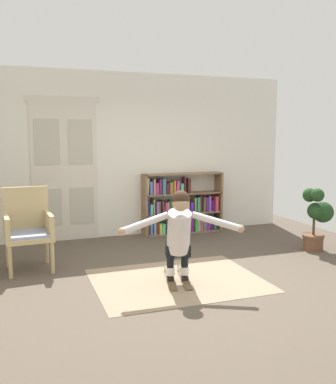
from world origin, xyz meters
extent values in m
plane|color=brown|center=(0.00, 0.00, 0.00)|extent=(7.20, 7.20, 0.00)
cube|color=silver|center=(0.00, 2.60, 1.45)|extent=(6.00, 0.10, 2.90)
cube|color=beige|center=(-1.45, 2.54, 1.18)|extent=(0.55, 0.04, 2.35)
cube|color=#BAB6A4|center=(-1.45, 2.52, 1.69)|extent=(0.41, 0.01, 0.76)
cube|color=#BAB6A4|center=(-1.45, 2.52, 0.59)|extent=(0.41, 0.01, 0.64)
cube|color=beige|center=(-0.90, 2.54, 1.18)|extent=(0.55, 0.04, 2.35)
cube|color=#BAB6A4|center=(-0.90, 2.52, 1.69)|extent=(0.41, 0.01, 0.76)
cube|color=#BAB6A4|center=(-0.90, 2.52, 0.59)|extent=(0.41, 0.01, 0.64)
cube|color=beige|center=(-1.17, 2.54, 2.40)|extent=(1.22, 0.04, 0.10)
cube|color=gray|center=(-0.11, -0.05, 0.00)|extent=(2.06, 1.61, 0.01)
cube|color=#826347|center=(0.19, 2.39, 0.56)|extent=(0.04, 0.30, 1.11)
cube|color=#826347|center=(1.66, 2.39, 0.56)|extent=(0.04, 0.30, 1.11)
cube|color=#826347|center=(0.93, 2.39, 0.01)|extent=(1.48, 0.30, 0.02)
cube|color=#826347|center=(0.93, 2.39, 0.37)|extent=(1.48, 0.30, 0.02)
cube|color=#826347|center=(0.93, 2.39, 0.74)|extent=(1.48, 0.30, 0.02)
cube|color=#826347|center=(0.93, 2.39, 1.10)|extent=(1.48, 0.30, 0.02)
cube|color=brown|center=(0.23, 2.38, 0.15)|extent=(0.05, 0.21, 0.25)
cube|color=#5E82D3|center=(0.30, 2.41, 0.12)|extent=(0.05, 0.18, 0.20)
cube|color=#7197B6|center=(0.36, 2.37, 0.15)|extent=(0.05, 0.16, 0.27)
cube|color=maroon|center=(0.40, 2.39, 0.17)|extent=(0.04, 0.22, 0.29)
cube|color=#BCC44A|center=(0.46, 2.38, 0.12)|extent=(0.05, 0.22, 0.19)
cube|color=#52D387|center=(0.52, 2.38, 0.11)|extent=(0.06, 0.22, 0.19)
cube|color=#42546D|center=(0.59, 2.37, 0.11)|extent=(0.03, 0.24, 0.19)
cube|color=#9D915E|center=(0.62, 2.40, 0.14)|extent=(0.03, 0.18, 0.24)
cube|color=slate|center=(0.68, 2.38, 0.11)|extent=(0.05, 0.23, 0.18)
cube|color=olive|center=(0.75, 2.38, 0.14)|extent=(0.07, 0.14, 0.24)
cube|color=#BC3663|center=(0.82, 2.37, 0.12)|extent=(0.03, 0.19, 0.20)
cube|color=#45508C|center=(0.85, 2.40, 0.13)|extent=(0.03, 0.16, 0.22)
cube|color=#5CB431|center=(0.90, 2.40, 0.11)|extent=(0.03, 0.18, 0.19)
cube|color=#3E4984|center=(0.96, 2.38, 0.16)|extent=(0.05, 0.20, 0.29)
cube|color=#4A3466|center=(1.02, 2.38, 0.16)|extent=(0.05, 0.23, 0.28)
cube|color=#7B1B91|center=(1.09, 2.39, 0.15)|extent=(0.05, 0.20, 0.27)
cube|color=green|center=(1.16, 2.38, 0.13)|extent=(0.06, 0.23, 0.22)
cube|color=pink|center=(1.23, 2.39, 0.15)|extent=(0.07, 0.19, 0.26)
cube|color=tan|center=(1.28, 2.38, 0.15)|extent=(0.03, 0.18, 0.27)
cube|color=#8E4E84|center=(1.34, 2.40, 0.12)|extent=(0.05, 0.23, 0.21)
cube|color=slate|center=(1.39, 2.40, 0.11)|extent=(0.03, 0.20, 0.19)
cube|color=#923694|center=(1.44, 2.39, 0.13)|extent=(0.05, 0.21, 0.21)
cube|color=#421D5C|center=(1.50, 2.40, 0.15)|extent=(0.05, 0.20, 0.27)
cube|color=#26715F|center=(1.56, 2.40, 0.14)|extent=(0.05, 0.23, 0.23)
cube|color=navy|center=(0.23, 2.39, 0.52)|extent=(0.05, 0.22, 0.27)
cube|color=#50D4C3|center=(0.30, 2.39, 0.48)|extent=(0.06, 0.16, 0.19)
cube|color=#998B4B|center=(0.35, 2.38, 0.53)|extent=(0.03, 0.16, 0.28)
cube|color=#7563AE|center=(0.41, 2.39, 0.50)|extent=(0.04, 0.22, 0.23)
cube|color=brown|center=(0.46, 2.40, 0.50)|extent=(0.04, 0.17, 0.23)
cube|color=brown|center=(0.52, 2.39, 0.50)|extent=(0.04, 0.23, 0.24)
cube|color=#C83485|center=(0.56, 2.37, 0.49)|extent=(0.04, 0.21, 0.21)
cube|color=tan|center=(0.61, 2.38, 0.49)|extent=(0.04, 0.20, 0.21)
cube|color=#335433|center=(0.68, 2.39, 0.51)|extent=(0.06, 0.16, 0.24)
cube|color=#423788|center=(0.75, 2.40, 0.49)|extent=(0.04, 0.23, 0.20)
cube|color=#2F4CB2|center=(0.81, 2.38, 0.50)|extent=(0.04, 0.22, 0.24)
cube|color=#0D4D21|center=(0.88, 2.38, 0.48)|extent=(0.04, 0.15, 0.20)
cube|color=#54BB96|center=(0.93, 2.40, 0.50)|extent=(0.05, 0.19, 0.23)
cube|color=tan|center=(1.00, 2.38, 0.53)|extent=(0.06, 0.20, 0.29)
cube|color=#4F25D4|center=(1.08, 2.39, 0.48)|extent=(0.06, 0.22, 0.18)
cube|color=olive|center=(1.15, 2.38, 0.52)|extent=(0.03, 0.19, 0.27)
cube|color=#2D9F72|center=(1.22, 2.41, 0.52)|extent=(0.05, 0.23, 0.28)
cube|color=maroon|center=(1.27, 2.41, 0.53)|extent=(0.03, 0.18, 0.29)
cube|color=brown|center=(1.34, 2.39, 0.52)|extent=(0.05, 0.19, 0.27)
cube|color=#592294|center=(1.39, 2.38, 0.52)|extent=(0.05, 0.19, 0.27)
cube|color=#8664B2|center=(1.45, 2.37, 0.53)|extent=(0.04, 0.17, 0.29)
cube|color=#4B187D|center=(1.51, 2.39, 0.48)|extent=(0.05, 0.19, 0.20)
cube|color=#D64152|center=(1.58, 2.38, 0.52)|extent=(0.05, 0.23, 0.28)
cube|color=#BFD47C|center=(0.23, 2.40, 0.90)|extent=(0.05, 0.23, 0.30)
cube|color=#5864C2|center=(0.30, 2.38, 0.87)|extent=(0.05, 0.16, 0.24)
cube|color=tan|center=(0.36, 2.40, 0.89)|extent=(0.03, 0.21, 0.28)
cube|color=#AB326E|center=(0.41, 2.40, 0.85)|extent=(0.06, 0.22, 0.21)
cube|color=#8D3967|center=(0.48, 2.41, 0.88)|extent=(0.04, 0.16, 0.27)
cube|color=teal|center=(0.53, 2.39, 0.89)|extent=(0.06, 0.24, 0.28)
cube|color=maroon|center=(0.61, 2.40, 0.85)|extent=(0.05, 0.19, 0.20)
cube|color=olive|center=(0.67, 2.39, 0.85)|extent=(0.06, 0.22, 0.21)
cube|color=orange|center=(0.75, 2.39, 0.87)|extent=(0.04, 0.17, 0.24)
cube|color=#BC409D|center=(0.81, 2.37, 0.86)|extent=(0.07, 0.14, 0.23)
cube|color=#4CB261|center=(0.89, 2.40, 0.84)|extent=(0.06, 0.23, 0.18)
cube|color=#592135|center=(0.96, 2.39, 0.90)|extent=(0.04, 0.15, 0.30)
cube|color=#4C2116|center=(1.02, 2.40, 0.88)|extent=(0.05, 0.23, 0.26)
cylinder|color=tan|center=(-2.07, 0.73, 0.21)|extent=(0.05, 0.05, 0.42)
cylinder|color=tan|center=(-1.55, 0.76, 0.21)|extent=(0.05, 0.05, 0.42)
cylinder|color=tan|center=(-2.10, 1.25, 0.21)|extent=(0.05, 0.05, 0.42)
cylinder|color=tan|center=(-1.58, 1.28, 0.21)|extent=(0.05, 0.05, 0.42)
cube|color=tan|center=(-1.82, 1.00, 0.45)|extent=(0.64, 0.64, 0.06)
cube|color=#939FC4|center=(-1.82, 1.00, 0.50)|extent=(0.58, 0.58, 0.04)
cube|color=tan|center=(-1.84, 1.27, 0.80)|extent=(0.60, 0.10, 0.60)
cube|color=tan|center=(-2.09, 0.99, 0.62)|extent=(0.10, 0.56, 0.28)
cube|color=tan|center=(-1.55, 1.02, 0.62)|extent=(0.10, 0.56, 0.28)
cylinder|color=brown|center=(2.42, 0.57, 0.12)|extent=(0.31, 0.31, 0.24)
cylinder|color=brown|center=(2.42, 0.57, 0.22)|extent=(0.34, 0.34, 0.04)
cylinder|color=#4C3823|center=(2.42, 0.57, 0.42)|extent=(0.04, 0.04, 0.36)
sphere|color=#1C3C1B|center=(2.40, 0.49, 0.89)|extent=(0.21, 0.21, 0.21)
sphere|color=#1C3C1B|center=(2.41, 0.51, 0.61)|extent=(0.21, 0.21, 0.21)
sphere|color=#1C3C1B|center=(2.39, 0.65, 0.87)|extent=(0.22, 0.22, 0.22)
sphere|color=#1C3C1B|center=(2.56, 0.53, 0.60)|extent=(0.33, 0.33, 0.33)
sphere|color=#1C3C1B|center=(2.46, 0.59, 0.62)|extent=(0.26, 0.26, 0.26)
cube|color=brown|center=(-0.20, -0.03, 0.01)|extent=(0.27, 0.75, 0.01)
cube|color=brown|center=(-0.11, 0.31, 0.05)|extent=(0.11, 0.13, 0.06)
cube|color=black|center=(-0.20, -0.05, 0.04)|extent=(0.11, 0.14, 0.04)
cube|color=brown|center=(-0.02, -0.07, 0.01)|extent=(0.27, 0.75, 0.01)
cube|color=brown|center=(0.06, 0.27, 0.05)|extent=(0.11, 0.13, 0.06)
cube|color=black|center=(-0.03, -0.09, 0.04)|extent=(0.11, 0.14, 0.04)
cylinder|color=white|center=(-0.20, -0.03, 0.13)|extent=(0.13, 0.13, 0.10)
cylinder|color=black|center=(-0.20, -0.03, 0.33)|extent=(0.11, 0.11, 0.30)
cylinder|color=black|center=(-0.20, -0.06, 0.41)|extent=(0.13, 0.13, 0.22)
cylinder|color=white|center=(-0.02, -0.07, 0.13)|extent=(0.13, 0.13, 0.10)
cylinder|color=black|center=(-0.02, -0.07, 0.33)|extent=(0.11, 0.11, 0.30)
cylinder|color=black|center=(-0.03, -0.11, 0.41)|extent=(0.13, 0.13, 0.22)
cube|color=black|center=(-0.12, -0.09, 0.40)|extent=(0.33, 0.25, 0.14)
cylinder|color=silver|center=(-0.14, -0.17, 0.65)|extent=(0.38, 0.49, 0.58)
sphere|color=tan|center=(-0.17, -0.31, 1.02)|extent=(0.24, 0.24, 0.20)
sphere|color=#382619|center=(-0.17, -0.30, 1.06)|extent=(0.25, 0.25, 0.21)
cylinder|color=silver|center=(-0.58, -0.26, 0.81)|extent=(0.59, 0.17, 0.21)
sphere|color=tan|center=(-0.86, -0.30, 0.74)|extent=(0.11, 0.11, 0.09)
cylinder|color=silver|center=(0.22, -0.45, 0.81)|extent=(0.52, 0.41, 0.21)
sphere|color=tan|center=(0.44, -0.62, 0.74)|extent=(0.11, 0.11, 0.09)
camera|label=1|loc=(-1.92, -4.77, 1.78)|focal=39.38mm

